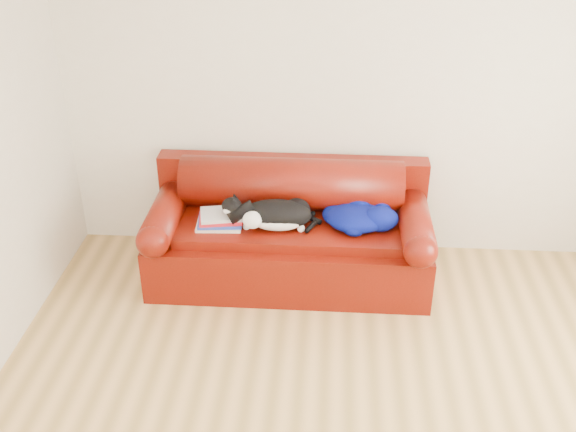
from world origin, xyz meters
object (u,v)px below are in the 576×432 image
at_px(book_stack, 220,219).
at_px(blanket, 359,216).
at_px(sofa_base, 289,250).
at_px(cat, 276,216).

relative_size(book_stack, blanket, 0.57).
distance_m(book_stack, blanket, 1.02).
height_order(sofa_base, book_stack, book_stack).
xyz_separation_m(cat, blanket, (0.60, 0.08, -0.03)).
distance_m(book_stack, cat, 0.42).
distance_m(sofa_base, cat, 0.39).
height_order(book_stack, cat, cat).
relative_size(book_stack, cat, 0.47).
height_order(book_stack, blanket, blanket).
distance_m(cat, blanket, 0.61).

